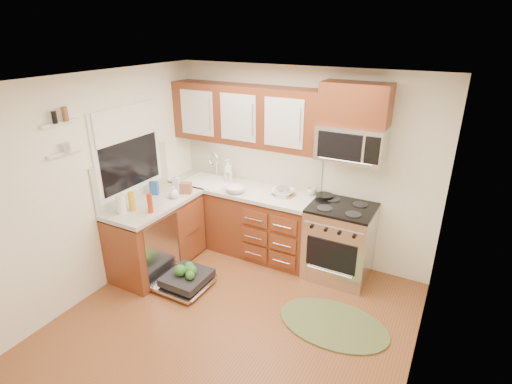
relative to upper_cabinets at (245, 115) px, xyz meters
The scene contains 38 objects.
floor 2.55m from the upper_cabinets, 65.28° to the right, with size 3.50×3.50×0.00m, color brown.
ceiling 1.84m from the upper_cabinets, 65.28° to the right, with size 3.50×3.50×0.00m, color white.
wall_back 0.97m from the upper_cabinets, 13.57° to the left, with size 3.50×0.04×2.50m, color white.
wall_front 3.46m from the upper_cabinets, 77.70° to the right, with size 3.50×0.04×2.50m, color white.
wall_left 1.98m from the upper_cabinets, 123.06° to the right, with size 0.04×3.50×2.50m, color white.
wall_right 3.00m from the upper_cabinets, 32.47° to the right, with size 0.04×3.50×2.50m, color white.
base_cabinet_back 1.46m from the upper_cabinets, 90.00° to the right, with size 2.05×0.60×0.85m, color #5E2E15.
base_cabinet_left 1.93m from the upper_cabinets, 124.62° to the right, with size 0.60×1.25×0.85m, color #5E2E15.
countertop_back 0.98m from the upper_cabinets, 90.00° to the right, with size 2.07×0.64×0.05m, color beige.
countertop_left 1.60m from the upper_cabinets, 124.25° to the right, with size 0.64×1.27×0.05m, color beige.
backsplash_back 0.68m from the upper_cabinets, 90.00° to the left, with size 2.05×0.02×0.57m, color #BBB9A7.
backsplash_left 1.60m from the upper_cabinets, 133.89° to the right, with size 0.02×1.25×0.57m, color #BBB9A7.
upper_cabinets is the anchor object (origin of this frame).
cabinet_over_mw 1.43m from the upper_cabinets, ahead, with size 0.76×0.35×0.47m, color #5E2E15.
range 1.99m from the upper_cabinets, ahead, with size 0.76×0.64×0.95m, color silver, non-canonical shape.
microwave 1.42m from the upper_cabinets, ahead, with size 0.76×0.38×0.40m, color silver, non-canonical shape.
sink 1.21m from the upper_cabinets, 163.55° to the right, with size 0.62×0.50×0.26m, color white, non-canonical shape.
dishwasher 2.19m from the upper_cabinets, 96.04° to the right, with size 0.70×0.60×0.20m, color silver, non-canonical shape.
window 1.51m from the upper_cabinets, 133.21° to the right, with size 0.03×1.05×1.05m, color white, non-canonical shape.
window_blind 1.46m from the upper_cabinets, 132.50° to the right, with size 0.02×0.96×0.40m, color white.
shelf_upper 2.17m from the upper_cabinets, 117.33° to the right, with size 0.04×0.40×0.03m, color white.
shelf_lower 2.17m from the upper_cabinets, 117.33° to the right, with size 0.04×0.40×0.03m, color white.
rug 2.72m from the upper_cabinets, 32.73° to the right, with size 1.18×0.77×0.02m, color #58673B, non-canonical shape.
skillet 1.44m from the upper_cabinets, ahead, with size 0.22×0.22×0.04m, color black.
stock_pot 1.10m from the upper_cabinets, 12.90° to the right, with size 0.19×0.19×0.11m, color silver.
cutting_board 1.13m from the upper_cabinets, ahead, with size 0.27×0.17×0.02m, color #BA7B55.
canister 0.92m from the upper_cabinets, behind, with size 0.09×0.09×0.14m, color silver.
paper_towel_roll 1.88m from the upper_cabinets, 118.47° to the right, with size 0.11×0.11×0.23m, color white.
mustard_bottle 1.77m from the upper_cabinets, 119.04° to the right, with size 0.07×0.07×0.23m, color gold.
red_bottle 1.64m from the upper_cabinets, 111.86° to the right, with size 0.06×0.06×0.23m, color #B42B0F.
wooden_box 1.21m from the upper_cabinets, 129.28° to the right, with size 0.14×0.10×0.14m, color brown.
blue_carton 1.49m from the upper_cabinets, 134.69° to the right, with size 0.11×0.06×0.17m, color #2353A5.
bowl_a 1.10m from the upper_cabinets, ahead, with size 0.28×0.28×0.07m, color #999999.
bowl_b 0.97m from the upper_cabinets, 85.20° to the right, with size 0.26×0.26×0.08m, color #999999.
cup 1.30m from the upper_cabinets, ahead, with size 0.11×0.11×0.09m, color #999999.
soap_bottle_a 0.84m from the upper_cabinets, behind, with size 0.12×0.12×0.31m, color #999999.
soap_bottle_b 1.27m from the upper_cabinets, 145.98° to the right, with size 0.08×0.09×0.19m, color #999999.
soap_bottle_c 1.34m from the upper_cabinets, 123.47° to the right, with size 0.13×0.13×0.16m, color #999999.
Camera 1 is at (1.81, -2.84, 2.93)m, focal length 28.00 mm.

